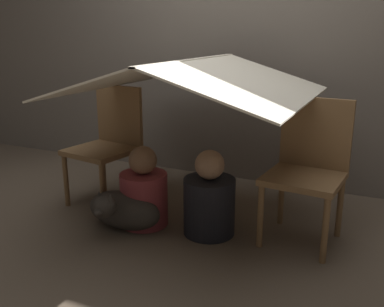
{
  "coord_description": "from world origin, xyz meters",
  "views": [
    {
      "loc": [
        1.13,
        -2.33,
        1.23
      ],
      "look_at": [
        0.0,
        0.11,
        0.47
      ],
      "focal_mm": 40.0,
      "sensor_mm": 36.0,
      "label": 1
    }
  ],
  "objects_px": {
    "person_second": "(209,201)",
    "dog": "(122,210)",
    "chair_left": "(109,140)",
    "person_front": "(144,193)",
    "chair_right": "(308,165)"
  },
  "relations": [
    {
      "from": "person_second",
      "to": "dog",
      "type": "bearing_deg",
      "value": -159.91
    },
    {
      "from": "chair_left",
      "to": "person_second",
      "type": "relative_size",
      "value": 1.57
    },
    {
      "from": "person_front",
      "to": "dog",
      "type": "distance_m",
      "value": 0.18
    },
    {
      "from": "chair_left",
      "to": "chair_right",
      "type": "relative_size",
      "value": 1.0
    },
    {
      "from": "chair_right",
      "to": "person_second",
      "type": "distance_m",
      "value": 0.64
    },
    {
      "from": "chair_right",
      "to": "person_front",
      "type": "relative_size",
      "value": 1.6
    },
    {
      "from": "person_front",
      "to": "dog",
      "type": "height_order",
      "value": "person_front"
    },
    {
      "from": "chair_right",
      "to": "person_front",
      "type": "height_order",
      "value": "chair_right"
    },
    {
      "from": "person_front",
      "to": "dog",
      "type": "bearing_deg",
      "value": -120.85
    },
    {
      "from": "person_second",
      "to": "dog",
      "type": "height_order",
      "value": "person_second"
    },
    {
      "from": "chair_left",
      "to": "person_front",
      "type": "xyz_separation_m",
      "value": [
        0.45,
        -0.26,
        -0.25
      ]
    },
    {
      "from": "chair_right",
      "to": "dog",
      "type": "height_order",
      "value": "chair_right"
    },
    {
      "from": "person_second",
      "to": "dog",
      "type": "xyz_separation_m",
      "value": [
        -0.52,
        -0.19,
        -0.08
      ]
    },
    {
      "from": "chair_right",
      "to": "dog",
      "type": "xyz_separation_m",
      "value": [
        -1.08,
        -0.4,
        -0.33
      ]
    },
    {
      "from": "chair_left",
      "to": "chair_right",
      "type": "distance_m",
      "value": 1.45
    }
  ]
}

